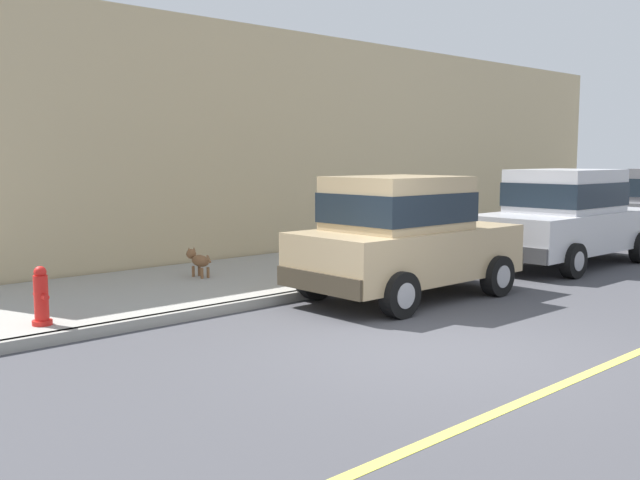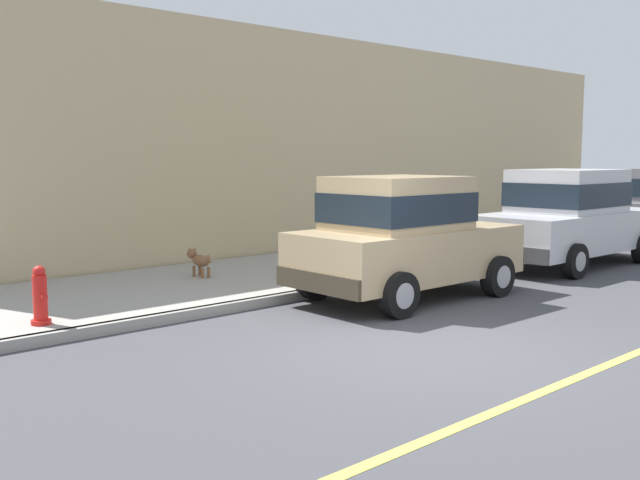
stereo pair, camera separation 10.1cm
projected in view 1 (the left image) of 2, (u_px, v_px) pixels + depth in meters
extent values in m
plane|color=#424247|center=(438.00, 350.00, 8.12)|extent=(80.00, 80.00, 0.00)
cube|color=gray|center=(262.00, 302.00, 10.44)|extent=(0.16, 64.00, 0.14)
cube|color=#99968E|center=(194.00, 286.00, 11.75)|extent=(3.60, 64.00, 0.14)
cube|color=#E0D64C|center=(569.00, 381.00, 6.95)|extent=(0.12, 57.60, 0.01)
cube|color=tan|center=(408.00, 253.00, 11.03)|extent=(1.76, 3.72, 0.76)
cube|color=tan|center=(397.00, 203.00, 10.77)|extent=(1.53, 1.92, 0.80)
cube|color=#19232D|center=(397.00, 207.00, 10.77)|extent=(1.57, 1.96, 0.44)
cube|color=#3E3527|center=(477.00, 257.00, 12.26)|extent=(1.69, 0.22, 0.28)
cube|color=#3E3527|center=(321.00, 282.00, 9.85)|extent=(1.69, 0.22, 0.28)
cylinder|color=black|center=(413.00, 264.00, 12.47)|extent=(0.23, 0.64, 0.64)
cylinder|color=#9E9EA3|center=(413.00, 264.00, 12.47)|extent=(0.24, 0.35, 0.35)
cylinder|color=black|center=(497.00, 276.00, 11.20)|extent=(0.23, 0.64, 0.64)
cylinder|color=#9E9EA3|center=(497.00, 276.00, 11.20)|extent=(0.24, 0.35, 0.35)
cylinder|color=black|center=(315.00, 279.00, 10.94)|extent=(0.23, 0.64, 0.64)
cylinder|color=#9E9EA3|center=(315.00, 279.00, 10.94)|extent=(0.24, 0.35, 0.35)
cylinder|color=black|center=(400.00, 295.00, 9.67)|extent=(0.23, 0.64, 0.64)
cylinder|color=#9E9EA3|center=(400.00, 295.00, 9.67)|extent=(0.24, 0.35, 0.35)
cube|color=#EAEACC|center=(453.00, 234.00, 12.63)|extent=(0.28, 0.08, 0.14)
cube|color=#EAEACC|center=(505.00, 239.00, 11.84)|extent=(0.28, 0.08, 0.14)
cube|color=#BCBCC1|center=(566.00, 230.00, 14.38)|extent=(1.80, 4.50, 0.76)
cube|color=#BCBCC1|center=(565.00, 191.00, 14.22)|extent=(1.59, 2.10, 0.84)
cube|color=#19232D|center=(565.00, 194.00, 14.23)|extent=(1.62, 2.14, 0.46)
cube|color=#424243|center=(616.00, 234.00, 15.89)|extent=(1.76, 0.20, 0.28)
cube|color=#424243|center=(505.00, 252.00, 12.92)|extent=(1.76, 0.20, 0.28)
cylinder|color=black|center=(559.00, 240.00, 16.02)|extent=(0.22, 0.64, 0.64)
cylinder|color=#9E9EA3|center=(559.00, 240.00, 16.02)|extent=(0.24, 0.35, 0.35)
cylinder|color=black|center=(640.00, 247.00, 14.71)|extent=(0.22, 0.64, 0.64)
cylinder|color=#9E9EA3|center=(640.00, 247.00, 14.71)|extent=(0.24, 0.35, 0.35)
cylinder|color=black|center=(488.00, 251.00, 14.14)|extent=(0.22, 0.64, 0.64)
cylinder|color=#9E9EA3|center=(488.00, 251.00, 14.14)|extent=(0.24, 0.35, 0.35)
cylinder|color=black|center=(573.00, 261.00, 12.83)|extent=(0.22, 0.64, 0.64)
cylinder|color=#9E9EA3|center=(573.00, 261.00, 12.83)|extent=(0.24, 0.35, 0.35)
cube|color=#EAEACC|center=(593.00, 217.00, 16.28)|extent=(0.28, 0.08, 0.14)
cylinder|color=black|center=(621.00, 232.00, 17.64)|extent=(0.24, 0.65, 0.64)
cylinder|color=#9E9EA3|center=(621.00, 232.00, 17.64)|extent=(0.25, 0.36, 0.35)
ellipsoid|color=brown|center=(200.00, 261.00, 12.11)|extent=(0.44, 0.21, 0.20)
cylinder|color=brown|center=(193.00, 271.00, 12.20)|extent=(0.05, 0.05, 0.18)
cylinder|color=brown|center=(199.00, 271.00, 12.27)|extent=(0.05, 0.05, 0.18)
cylinder|color=brown|center=(202.00, 273.00, 11.99)|extent=(0.05, 0.05, 0.18)
cylinder|color=brown|center=(208.00, 273.00, 12.07)|extent=(0.05, 0.05, 0.18)
sphere|color=brown|center=(191.00, 254.00, 12.32)|extent=(0.17, 0.17, 0.17)
ellipsoid|color=#432C1C|center=(188.00, 254.00, 12.39)|extent=(0.11, 0.07, 0.06)
cone|color=brown|center=(189.00, 249.00, 12.27)|extent=(0.06, 0.06, 0.07)
cone|color=brown|center=(194.00, 249.00, 12.33)|extent=(0.06, 0.06, 0.07)
cylinder|color=brown|center=(209.00, 259.00, 11.91)|extent=(0.12, 0.04, 0.13)
cylinder|color=red|center=(42.00, 323.00, 8.70)|extent=(0.24, 0.24, 0.06)
cylinder|color=red|center=(41.00, 298.00, 8.67)|extent=(0.17, 0.17, 0.55)
sphere|color=red|center=(40.00, 272.00, 8.63)|extent=(0.15, 0.15, 0.15)
cylinder|color=red|center=(37.00, 294.00, 8.75)|extent=(0.10, 0.07, 0.07)
cylinder|color=red|center=(45.00, 297.00, 8.58)|extent=(0.10, 0.07, 0.07)
cube|color=tan|center=(364.00, 147.00, 17.20)|extent=(0.50, 20.00, 4.82)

